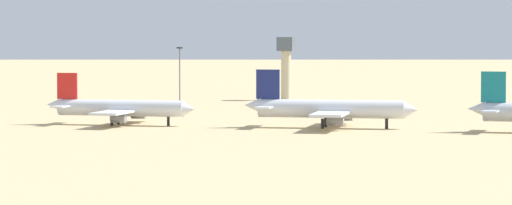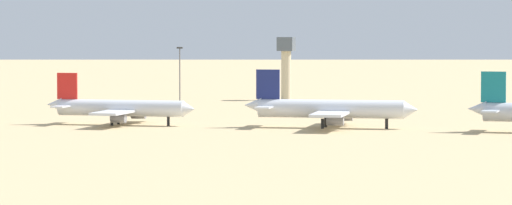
{
  "view_description": "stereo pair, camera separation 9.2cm",
  "coord_description": "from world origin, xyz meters",
  "px_view_note": "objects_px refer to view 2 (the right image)",
  "views": [
    {
      "loc": [
        62.31,
        -332.82,
        24.7
      ],
      "look_at": [
        -19.12,
        1.27,
        6.0
      ],
      "focal_mm": 101.65,
      "sensor_mm": 36.0,
      "label": 1
    },
    {
      "loc": [
        62.4,
        -332.79,
        24.7
      ],
      "look_at": [
        -19.12,
        1.27,
        6.0
      ],
      "focal_mm": 101.65,
      "sensor_mm": 36.0,
      "label": 2
    }
  ],
  "objects_px": {
    "parked_jet_navy_2": "(329,109)",
    "control_tower": "(286,62)",
    "light_pole_west": "(180,72)",
    "parked_jet_red_1": "(119,108)"
  },
  "relations": [
    {
      "from": "parked_jet_navy_2",
      "to": "control_tower",
      "type": "bearing_deg",
      "value": 104.6
    },
    {
      "from": "parked_jet_navy_2",
      "to": "control_tower",
      "type": "xyz_separation_m",
      "value": [
        -37.66,
        122.29,
        7.8
      ]
    },
    {
      "from": "light_pole_west",
      "to": "control_tower",
      "type": "bearing_deg",
      "value": 61.09
    },
    {
      "from": "parked_jet_navy_2",
      "to": "control_tower",
      "type": "height_order",
      "value": "control_tower"
    },
    {
      "from": "parked_jet_navy_2",
      "to": "control_tower",
      "type": "relative_size",
      "value": 2.05
    },
    {
      "from": "parked_jet_red_1",
      "to": "parked_jet_navy_2",
      "type": "relative_size",
      "value": 0.91
    },
    {
      "from": "control_tower",
      "to": "light_pole_west",
      "type": "bearing_deg",
      "value": -118.91
    },
    {
      "from": "parked_jet_navy_2",
      "to": "light_pole_west",
      "type": "relative_size",
      "value": 2.35
    },
    {
      "from": "parked_jet_red_1",
      "to": "parked_jet_navy_2",
      "type": "height_order",
      "value": "parked_jet_navy_2"
    },
    {
      "from": "light_pole_west",
      "to": "parked_jet_red_1",
      "type": "bearing_deg",
      "value": -83.55
    }
  ]
}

